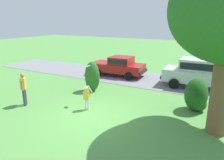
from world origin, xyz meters
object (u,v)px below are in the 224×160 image
(parked_sedan, at_px, (119,65))
(frisbee, at_px, (88,66))
(adult_onlooker, at_px, (24,87))
(parked_suv, at_px, (199,72))
(child_thrower, at_px, (87,96))

(parked_sedan, bearing_deg, frisbee, -78.21)
(parked_sedan, distance_m, adult_onlooker, 8.01)
(parked_sedan, relative_size, parked_suv, 0.95)
(parked_sedan, relative_size, child_thrower, 3.49)
(frisbee, bearing_deg, parked_sedan, 101.79)
(parked_sedan, height_order, adult_onlooker, adult_onlooker)
(parked_suv, relative_size, adult_onlooker, 2.73)
(frisbee, distance_m, adult_onlooker, 3.53)
(parked_suv, distance_m, adult_onlooker, 10.74)
(child_thrower, bearing_deg, frisbee, 118.24)
(parked_suv, height_order, adult_onlooker, parked_suv)
(child_thrower, bearing_deg, adult_onlooker, -161.49)
(child_thrower, bearing_deg, parked_sedan, 103.67)
(parked_sedan, distance_m, frisbee, 6.31)
(parked_suv, xyz_separation_m, adult_onlooker, (-7.63, -7.55, -0.09))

